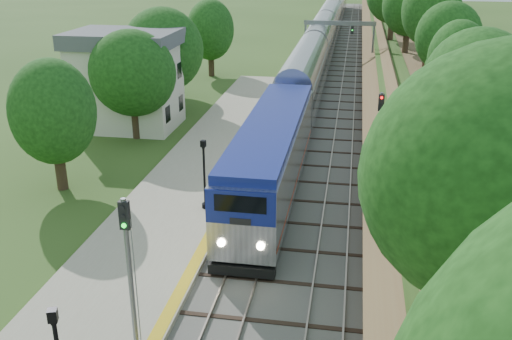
% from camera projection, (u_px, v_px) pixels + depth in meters
% --- Properties ---
extents(trackbed, '(9.50, 170.00, 0.28)m').
position_uv_depth(trackbed, '(335.00, 65.00, 73.50)').
color(trackbed, '#4C4944').
rests_on(trackbed, ground).
extents(platform, '(6.40, 68.00, 0.38)m').
position_uv_depth(platform, '(182.00, 198.00, 34.25)').
color(platform, gray).
rests_on(platform, ground).
extents(yellow_stripe, '(0.55, 68.00, 0.01)m').
position_uv_depth(yellow_stripe, '(229.00, 199.00, 33.73)').
color(yellow_stripe, gold).
rests_on(yellow_stripe, platform).
extents(embankment, '(10.64, 170.00, 11.70)m').
position_uv_depth(embankment, '(402.00, 52.00, 71.48)').
color(embankment, brown).
rests_on(embankment, ground).
extents(station_building, '(8.60, 6.60, 8.00)m').
position_uv_depth(station_building, '(127.00, 79.00, 47.06)').
color(station_building, silver).
rests_on(station_building, ground).
extents(signal_gantry, '(8.40, 0.38, 6.20)m').
position_uv_depth(signal_gantry, '(339.00, 33.00, 67.10)').
color(signal_gantry, slate).
rests_on(signal_gantry, ground).
extents(trees_behind_platform, '(7.82, 53.32, 7.21)m').
position_uv_depth(trees_behind_platform, '(113.00, 104.00, 37.89)').
color(trees_behind_platform, '#332316').
rests_on(trees_behind_platform, ground).
extents(train, '(3.19, 127.61, 4.69)m').
position_uv_depth(train, '(325.00, 35.00, 82.72)').
color(train, black).
rests_on(train, trackbed).
extents(lamppost_far, '(0.40, 0.40, 4.05)m').
position_uv_depth(lamppost_far, '(204.00, 178.00, 31.93)').
color(lamppost_far, black).
rests_on(lamppost_far, platform).
extents(signal_platform, '(0.35, 0.28, 6.03)m').
position_uv_depth(signal_platform, '(129.00, 259.00, 20.01)').
color(signal_platform, slate).
rests_on(signal_platform, platform).
extents(signal_farside, '(0.34, 0.27, 6.21)m').
position_uv_depth(signal_farside, '(379.00, 132.00, 34.28)').
color(signal_farside, slate).
rests_on(signal_farside, ground).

